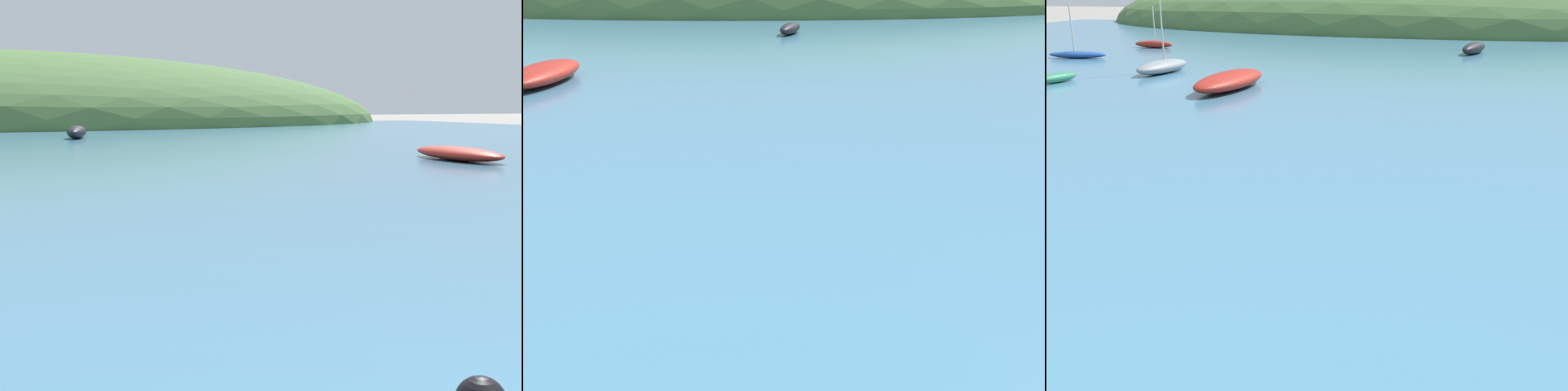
# 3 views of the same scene
# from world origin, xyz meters

# --- Properties ---
(water) EXTENTS (80.00, 60.00, 0.10)m
(water) POSITION_xyz_m (0.00, 32.00, 0.05)
(water) COLOR teal
(water) RESTS_ON ground
(boat_twin_mast) EXTENTS (1.73, 3.60, 0.63)m
(boat_twin_mast) POSITION_xyz_m (3.21, 36.82, 0.41)
(boat_twin_mast) COLOR black
(boat_twin_mast) RESTS_ON water
(boat_red_dinghy) EXTENTS (1.53, 4.12, 0.41)m
(boat_red_dinghy) POSITION_xyz_m (11.64, 18.14, 0.31)
(boat_red_dinghy) COLOR maroon
(boat_red_dinghy) RESTS_ON water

